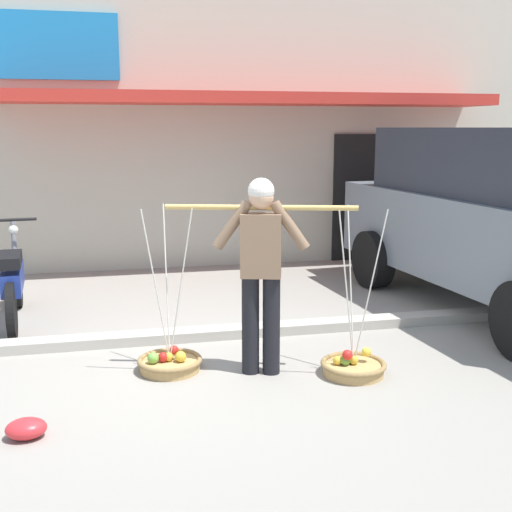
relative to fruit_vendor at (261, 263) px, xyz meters
name	(u,v)px	position (x,y,z in m)	size (l,w,h in m)	color
ground_plane	(202,364)	(-0.47, 0.32, -0.98)	(90.00, 90.00, 0.00)	gray
sidewalk_curb	(192,334)	(-0.47, 1.02, -0.93)	(20.00, 0.24, 0.10)	#AEA89C
fruit_vendor	(261,263)	(0.00, 0.00, 0.00)	(1.55, 0.48, 1.70)	black
fruit_basket_left_side	(353,366)	(0.77, -0.22, -0.90)	(0.57, 0.57, 1.45)	tan
fruit_basket_right_side	(170,362)	(-0.77, 0.22, -0.90)	(0.57, 0.57, 1.45)	tan
motorcycle_second_in_row	(13,282)	(-2.29, 2.02, -0.52)	(0.54, 1.82, 1.09)	black
storefront_building	(219,127)	(0.80, 6.94, 1.12)	(13.00, 6.00, 4.20)	beige
plastic_litter_bag	(26,429)	(-1.85, -0.82, -0.91)	(0.28, 0.22, 0.14)	red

